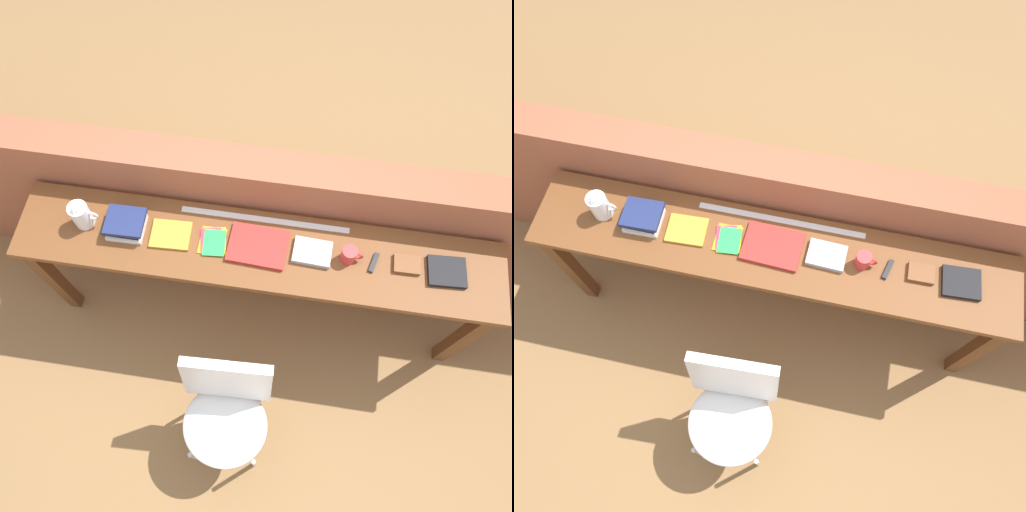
% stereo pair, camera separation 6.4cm
% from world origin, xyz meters
% --- Properties ---
extents(ground_plane, '(40.00, 40.00, 0.00)m').
position_xyz_m(ground_plane, '(0.00, 0.00, 0.00)').
color(ground_plane, olive).
extents(brick_wall_back, '(6.00, 0.20, 1.13)m').
position_xyz_m(brick_wall_back, '(0.00, 0.64, 0.57)').
color(brick_wall_back, '#935138').
rests_on(brick_wall_back, ground).
extents(sideboard, '(2.50, 0.44, 0.88)m').
position_xyz_m(sideboard, '(0.00, 0.30, 0.74)').
color(sideboard, brown).
rests_on(sideboard, ground).
extents(chair_white_moulded, '(0.46, 0.47, 0.89)m').
position_xyz_m(chair_white_moulded, '(-0.05, -0.46, 0.53)').
color(chair_white_moulded, white).
rests_on(chair_white_moulded, ground).
extents(pitcher_white, '(0.14, 0.10, 0.18)m').
position_xyz_m(pitcher_white, '(-0.90, 0.32, 0.96)').
color(pitcher_white, white).
rests_on(pitcher_white, sideboard).
extents(book_stack_leftmost, '(0.21, 0.18, 0.08)m').
position_xyz_m(book_stack_leftmost, '(-0.68, 0.32, 0.92)').
color(book_stack_leftmost, white).
rests_on(book_stack_leftmost, sideboard).
extents(magazine_cycling, '(0.21, 0.17, 0.02)m').
position_xyz_m(magazine_cycling, '(-0.45, 0.31, 0.89)').
color(magazine_cycling, gold).
rests_on(magazine_cycling, sideboard).
extents(pamphlet_pile_colourful, '(0.15, 0.18, 0.01)m').
position_xyz_m(pamphlet_pile_colourful, '(-0.23, 0.30, 0.89)').
color(pamphlet_pile_colourful, yellow).
rests_on(pamphlet_pile_colourful, sideboard).
extents(book_open_centre, '(0.30, 0.23, 0.02)m').
position_xyz_m(book_open_centre, '(0.00, 0.31, 0.89)').
color(book_open_centre, red).
rests_on(book_open_centre, sideboard).
extents(book_grey_hardcover, '(0.20, 0.15, 0.03)m').
position_xyz_m(book_grey_hardcover, '(0.28, 0.32, 0.89)').
color(book_grey_hardcover, '#9E9EA3').
rests_on(book_grey_hardcover, sideboard).
extents(mug, '(0.11, 0.08, 0.09)m').
position_xyz_m(mug, '(0.46, 0.31, 0.92)').
color(mug, red).
rests_on(mug, sideboard).
extents(multitool_folded, '(0.05, 0.11, 0.02)m').
position_xyz_m(multitool_folded, '(0.59, 0.31, 0.89)').
color(multitool_folded, black).
rests_on(multitool_folded, sideboard).
extents(leather_journal_brown, '(0.13, 0.10, 0.02)m').
position_xyz_m(leather_journal_brown, '(0.75, 0.32, 0.89)').
color(leather_journal_brown, brown).
rests_on(leather_journal_brown, sideboard).
extents(book_repair_rightmost, '(0.19, 0.17, 0.03)m').
position_xyz_m(book_repair_rightmost, '(0.94, 0.31, 0.89)').
color(book_repair_rightmost, black).
rests_on(book_repair_rightmost, sideboard).
extents(ruler_metal_back_edge, '(0.88, 0.03, 0.00)m').
position_xyz_m(ruler_metal_back_edge, '(0.01, 0.47, 0.88)').
color(ruler_metal_back_edge, silver).
rests_on(ruler_metal_back_edge, sideboard).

